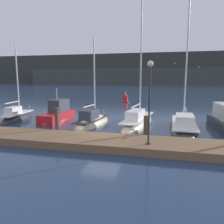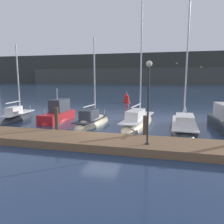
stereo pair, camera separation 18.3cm
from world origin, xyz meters
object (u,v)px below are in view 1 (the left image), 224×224
motorboat_berth_2 (57,118)px  sailboat_berth_4 (138,123)px  sailboat_berth_5 (184,127)px  dock_lamppost (150,90)px  sailboat_berth_1 (17,119)px  sailboat_berth_3 (92,123)px  channel_buoy (125,99)px

motorboat_berth_2 → sailboat_berth_4: size_ratio=0.39×
sailboat_berth_4 → sailboat_berth_5: (3.73, -0.72, -0.00)m
motorboat_berth_2 → dock_lamppost: (8.92, -6.79, 3.06)m
sailboat_berth_1 → motorboat_berth_2: bearing=6.7°
motorboat_berth_2 → sailboat_berth_4: 7.56m
sailboat_berth_3 → sailboat_berth_4: 3.94m
sailboat_berth_1 → sailboat_berth_5: bearing=-0.8°
sailboat_berth_4 → sailboat_berth_3: bearing=-168.5°
sailboat_berth_1 → dock_lamppost: sailboat_berth_1 is taller
sailboat_berth_4 → channel_buoy: sailboat_berth_4 is taller
channel_buoy → sailboat_berth_3: bearing=-89.4°
sailboat_berth_1 → sailboat_berth_5: (15.28, -0.22, -0.00)m
motorboat_berth_2 → sailboat_berth_4: (7.56, 0.03, -0.19)m
sailboat_berth_5 → sailboat_berth_1: bearing=179.2°
motorboat_berth_2 → channel_buoy: 17.41m
motorboat_berth_2 → sailboat_berth_3: bearing=-11.5°
sailboat_berth_1 → sailboat_berth_3: 7.70m
motorboat_berth_2 → dock_lamppost: size_ratio=1.11×
sailboat_berth_5 → channel_buoy: bearing=113.7°
sailboat_berth_1 → motorboat_berth_2: size_ratio=1.57×
sailboat_berth_5 → motorboat_berth_2: bearing=176.5°
sailboat_berth_1 → motorboat_berth_2: (3.99, 0.47, 0.19)m
motorboat_berth_2 → channel_buoy: motorboat_berth_2 is taller
sailboat_berth_4 → sailboat_berth_5: sailboat_berth_4 is taller
motorboat_berth_2 → sailboat_berth_4: bearing=0.3°
sailboat_berth_1 → sailboat_berth_4: sailboat_berth_4 is taller
sailboat_berth_4 → channel_buoy: size_ratio=7.28×
sailboat_berth_3 → channel_buoy: 17.81m
sailboat_berth_1 → channel_buoy: (7.51, 17.51, 0.48)m
sailboat_berth_5 → channel_buoy: (-7.77, 17.74, 0.48)m
sailboat_berth_1 → sailboat_berth_4: size_ratio=0.62×
motorboat_berth_2 → sailboat_berth_3: size_ratio=0.61×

